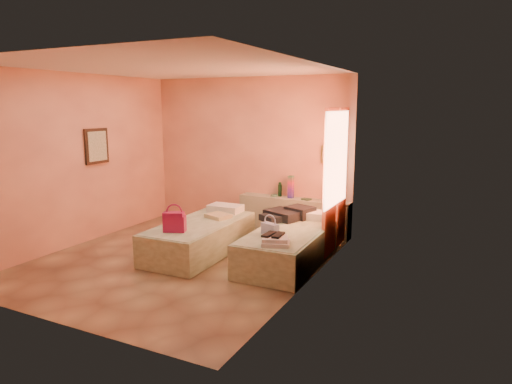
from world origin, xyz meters
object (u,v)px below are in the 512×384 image
at_px(green_book, 306,199).
at_px(flower_vase, 329,195).
at_px(towel_stack, 276,241).
at_px(magenta_handbag, 175,222).
at_px(water_bottle, 280,190).
at_px(blue_handbag, 270,229).
at_px(bed_right, 289,247).
at_px(bed_left, 200,238).
at_px(headboard_ledge, 294,216).

distance_m(green_book, flower_vase, 0.44).
bearing_deg(towel_stack, magenta_handbag, -177.93).
height_order(water_bottle, magenta_handbag, water_bottle).
distance_m(flower_vase, blue_handbag, 1.81).
height_order(flower_vase, blue_handbag, flower_vase).
distance_m(bed_right, towel_stack, 0.80).
relative_size(bed_left, green_book, 12.72).
height_order(headboard_ledge, bed_left, headboard_ledge).
bearing_deg(flower_vase, water_bottle, 172.82).
distance_m(bed_right, water_bottle, 1.83).
relative_size(bed_right, green_book, 12.72).
relative_size(blue_handbag, towel_stack, 0.73).
height_order(green_book, magenta_handbag, magenta_handbag).
relative_size(flower_vase, towel_stack, 0.79).
distance_m(bed_left, flower_vase, 2.32).
height_order(headboard_ledge, water_bottle, water_bottle).
xyz_separation_m(water_bottle, magenta_handbag, (-0.62, -2.35, -0.13)).
relative_size(headboard_ledge, bed_left, 1.02).
height_order(headboard_ledge, green_book, green_book).
distance_m(headboard_ledge, towel_stack, 2.34).
distance_m(magenta_handbag, blue_handbag, 1.37).
height_order(headboard_ledge, flower_vase, flower_vase).
distance_m(bed_right, magenta_handbag, 1.70).
relative_size(bed_left, towel_stack, 5.71).
relative_size(bed_left, magenta_handbag, 6.50).
bearing_deg(flower_vase, green_book, 176.29).
bearing_deg(headboard_ledge, bed_left, -117.69).
bearing_deg(blue_handbag, green_book, 114.18).
relative_size(green_book, magenta_handbag, 0.51).
xyz_separation_m(bed_left, water_bottle, (0.60, 1.75, 0.52)).
bearing_deg(green_book, headboard_ledge, -172.65).
distance_m(headboard_ledge, bed_right, 1.59).
distance_m(flower_vase, towel_stack, 2.18).
xyz_separation_m(water_bottle, flower_vase, (0.97, -0.12, 0.01)).
xyz_separation_m(flower_vase, towel_stack, (-0.03, -2.17, -0.24)).
bearing_deg(blue_handbag, headboard_ledge, 121.70).
xyz_separation_m(headboard_ledge, bed_left, (-0.89, -1.70, -0.08)).
distance_m(water_bottle, towel_stack, 2.49).
bearing_deg(flower_vase, headboard_ledge, 173.88).
relative_size(flower_vase, magenta_handbag, 0.90).
distance_m(blue_handbag, towel_stack, 0.48).
bearing_deg(bed_right, water_bottle, 116.62).
relative_size(green_book, flower_vase, 0.57).
xyz_separation_m(headboard_ledge, bed_right, (0.52, -1.50, -0.08)).
xyz_separation_m(magenta_handbag, blue_handbag, (1.29, 0.45, -0.06)).
relative_size(headboard_ledge, blue_handbag, 8.00).
height_order(bed_right, green_book, green_book).
bearing_deg(water_bottle, blue_handbag, -70.52).
bearing_deg(bed_left, magenta_handbag, -93.92).
bearing_deg(blue_handbag, magenta_handbag, -140.56).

